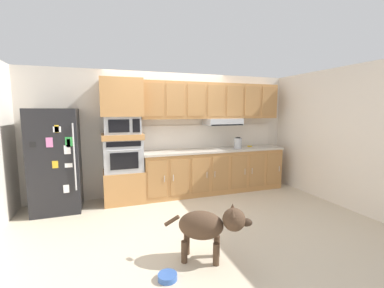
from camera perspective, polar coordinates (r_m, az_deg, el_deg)
ground_plane at (r=4.70m, az=-1.92°, el=-14.15°), size 9.60×9.60×0.00m
back_kitchen_wall at (r=5.46m, az=-5.45°, el=2.36°), size 6.20×0.12×2.50m
side_panel_right at (r=5.87m, az=25.14°, el=2.04°), size 0.12×7.10×2.50m
refrigerator at (r=4.99m, az=-27.96°, el=-3.23°), size 0.76×0.73×1.76m
oven_base_cabinet at (r=5.14m, az=-14.82°, el=-8.97°), size 0.74×0.62×0.60m
built_in_oven at (r=5.00m, az=-15.04°, el=-2.35°), size 0.70×0.62×0.60m
appliance_mid_shelf at (r=4.96m, az=-15.18°, el=1.64°), size 0.74×0.62×0.10m
microwave at (r=4.94m, az=-15.25°, el=4.06°), size 0.64×0.54×0.32m
appliance_upper_cabinet at (r=4.94m, az=-15.46°, el=9.86°), size 0.74×0.62×0.68m
lower_cabinet_run at (r=5.55m, az=4.97°, el=-6.03°), size 3.02×0.63×0.88m
countertop_slab at (r=5.46m, az=5.01°, el=-1.32°), size 3.06×0.64×0.04m
backsplash_panel at (r=5.69m, az=3.85°, el=1.77°), size 3.06×0.02×0.50m
upper_cabinet_with_hood at (r=5.52m, az=4.73°, el=9.20°), size 3.02×0.48×0.88m
screwdriver at (r=5.92m, az=12.70°, el=-0.47°), size 0.17×0.17×0.03m
electric_kettle at (r=5.64m, az=10.11°, el=0.23°), size 0.17×0.17×0.24m
dog at (r=3.09m, az=3.79°, el=-17.53°), size 0.93×0.57×0.66m
dog_food_bowl at (r=2.98m, az=-5.46°, el=-27.24°), size 0.20×0.20×0.06m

